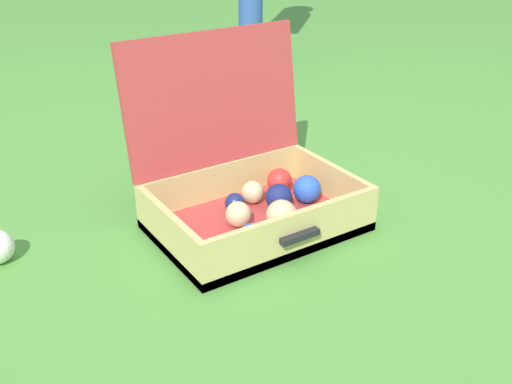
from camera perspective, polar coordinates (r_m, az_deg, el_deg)
ground_plane at (r=1.67m, az=0.48°, el=-2.89°), size 16.00×16.00×0.00m
open_suitcase at (r=1.64m, az=-0.67°, el=0.74°), size 0.53×0.46×0.49m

